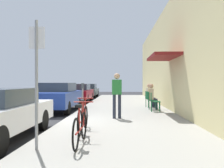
% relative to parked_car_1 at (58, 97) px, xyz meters
% --- Properties ---
extents(ground_plane, '(60.00, 60.00, 0.00)m').
position_rel_parked_car_1_xyz_m(ground_plane, '(1.10, -3.68, -0.76)').
color(ground_plane, '#2D2D30').
extents(sidewalk_slab, '(4.50, 32.00, 0.12)m').
position_rel_parked_car_1_xyz_m(sidewalk_slab, '(3.35, -1.68, -0.70)').
color(sidewalk_slab, '#9E9B93').
rests_on(sidewalk_slab, ground_plane).
extents(building_facade, '(1.40, 32.00, 5.56)m').
position_rel_parked_car_1_xyz_m(building_facade, '(5.75, -1.68, 2.02)').
color(building_facade, beige).
rests_on(building_facade, ground_plane).
extents(parked_car_1, '(1.80, 4.40, 1.46)m').
position_rel_parked_car_1_xyz_m(parked_car_1, '(0.00, 0.00, 0.00)').
color(parked_car_1, navy).
rests_on(parked_car_1, ground_plane).
extents(parked_car_2, '(1.80, 4.40, 1.37)m').
position_rel_parked_car_1_xyz_m(parked_car_2, '(0.00, 6.25, -0.05)').
color(parked_car_2, maroon).
rests_on(parked_car_2, ground_plane).
extents(parked_car_3, '(1.80, 4.40, 1.35)m').
position_rel_parked_car_1_xyz_m(parked_car_3, '(0.00, 11.56, -0.05)').
color(parked_car_3, '#47514C').
rests_on(parked_car_3, ground_plane).
extents(parking_meter, '(0.12, 0.10, 1.32)m').
position_rel_parked_car_1_xyz_m(parking_meter, '(1.55, -1.78, 0.13)').
color(parking_meter, slate).
rests_on(parking_meter, sidewalk_slab).
extents(street_sign, '(0.32, 0.06, 2.60)m').
position_rel_parked_car_1_xyz_m(street_sign, '(1.50, -7.39, 0.88)').
color(street_sign, gray).
rests_on(street_sign, sidewalk_slab).
extents(bicycle_0, '(0.46, 1.71, 0.90)m').
position_rel_parked_car_1_xyz_m(bicycle_0, '(2.31, -6.98, -0.28)').
color(bicycle_0, black).
rests_on(bicycle_0, sidewalk_slab).
extents(bicycle_1, '(0.46, 1.71, 0.90)m').
position_rel_parked_car_1_xyz_m(bicycle_1, '(2.16, -5.62, -0.28)').
color(bicycle_1, black).
rests_on(bicycle_1, sidewalk_slab).
extents(cafe_chair_0, '(0.48, 0.48, 0.87)m').
position_rel_parked_car_1_xyz_m(cafe_chair_0, '(4.74, -0.84, -0.14)').
color(cafe_chair_0, '#14592D').
rests_on(cafe_chair_0, sidewalk_slab).
extents(cafe_chair_1, '(0.48, 0.48, 0.87)m').
position_rel_parked_car_1_xyz_m(cafe_chair_1, '(4.74, 0.06, -0.14)').
color(cafe_chair_1, '#14592D').
rests_on(cafe_chair_1, sidewalk_slab).
extents(seated_patron_1, '(0.45, 0.39, 1.29)m').
position_rel_parked_car_1_xyz_m(seated_patron_1, '(4.80, 0.05, 0.06)').
color(seated_patron_1, '#232838').
rests_on(seated_patron_1, sidewalk_slab).
extents(cafe_chair_2, '(0.53, 0.53, 0.87)m').
position_rel_parked_car_1_xyz_m(cafe_chair_2, '(4.74, 1.04, -0.14)').
color(cafe_chair_2, '#14592D').
rests_on(cafe_chair_2, sidewalk_slab).
extents(seated_patron_2, '(0.49, 0.44, 1.29)m').
position_rel_parked_car_1_xyz_m(seated_patron_2, '(4.80, 1.05, 0.06)').
color(seated_patron_2, '#232838').
rests_on(seated_patron_2, sidewalk_slab).
extents(pedestrian_standing, '(0.36, 0.22, 1.70)m').
position_rel_parked_car_1_xyz_m(pedestrian_standing, '(3.05, -3.09, 0.36)').
color(pedestrian_standing, '#232838').
rests_on(pedestrian_standing, sidewalk_slab).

